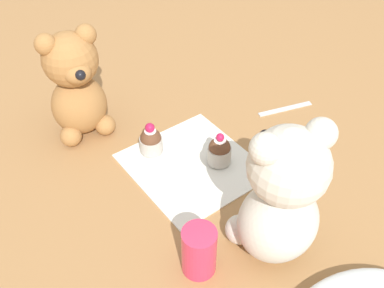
# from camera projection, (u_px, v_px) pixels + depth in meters

# --- Properties ---
(ground_plane) EXTENTS (4.00, 4.00, 0.00)m
(ground_plane) POSITION_uv_depth(u_px,v_px,m) (192.00, 166.00, 0.86)
(ground_plane) COLOR #9E7042
(knitted_placemat) EXTENTS (0.22, 0.23, 0.01)m
(knitted_placemat) POSITION_uv_depth(u_px,v_px,m) (192.00, 165.00, 0.86)
(knitted_placemat) COLOR silver
(knitted_placemat) RESTS_ON ground_plane
(teddy_bear_cream) EXTENTS (0.15, 0.14, 0.25)m
(teddy_bear_cream) POSITION_uv_depth(u_px,v_px,m) (281.00, 197.00, 0.64)
(teddy_bear_cream) COLOR beige
(teddy_bear_cream) RESTS_ON ground_plane
(teddy_bear_tan) EXTENTS (0.12, 0.13, 0.23)m
(teddy_bear_tan) POSITION_uv_depth(u_px,v_px,m) (76.00, 85.00, 0.87)
(teddy_bear_tan) COLOR #A3703D
(teddy_bear_tan) RESTS_ON ground_plane
(cupcake_near_cream_bear) EXTENTS (0.05, 0.05, 0.07)m
(cupcake_near_cream_bear) POSITION_uv_depth(u_px,v_px,m) (219.00, 151.00, 0.84)
(cupcake_near_cream_bear) COLOR #B2ADA3
(cupcake_near_cream_bear) RESTS_ON knitted_placemat
(cupcake_near_tan_bear) EXTENTS (0.04, 0.04, 0.07)m
(cupcake_near_tan_bear) POSITION_uv_depth(u_px,v_px,m) (151.00, 141.00, 0.87)
(cupcake_near_tan_bear) COLOR #B2ADA3
(cupcake_near_tan_bear) RESTS_ON knitted_placemat
(juice_glass) EXTENTS (0.05, 0.05, 0.08)m
(juice_glass) POSITION_uv_depth(u_px,v_px,m) (199.00, 251.00, 0.67)
(juice_glass) COLOR #DB3356
(juice_glass) RESTS_ON ground_plane
(teaspoon) EXTENTS (0.13, 0.05, 0.01)m
(teaspoon) POSITION_uv_depth(u_px,v_px,m) (285.00, 108.00, 0.99)
(teaspoon) COLOR silver
(teaspoon) RESTS_ON ground_plane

